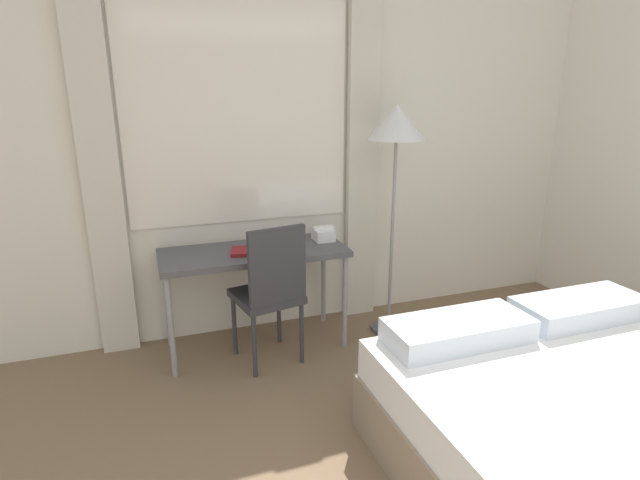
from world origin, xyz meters
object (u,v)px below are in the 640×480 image
telephone (323,234)px  book (248,251)px  bed (637,459)px  standing_lamp (396,135)px  desk (254,259)px  desk_chair (271,288)px

telephone → book: 0.58m
bed → book: size_ratio=7.57×
bed → standing_lamp: 2.24m
desk → desk_chair: bearing=-80.5°
desk → book: 0.10m
desk_chair → standing_lamp: (0.95, 0.17, 0.92)m
desk_chair → desk: bearing=88.2°
desk_chair → standing_lamp: standing_lamp is taller
telephone → desk_chair: bearing=-145.4°
desk → desk_chair: size_ratio=1.30×
standing_lamp → desk_chair: bearing=-170.0°
desk_chair → bed: 2.09m
desk → standing_lamp: 1.29m
desk_chair → book: size_ratio=3.77×
standing_lamp → desk: bearing=173.9°
standing_lamp → telephone: 0.86m
desk → standing_lamp: size_ratio=0.75×
desk → bed: bearing=-59.1°
desk_chair → book: 0.31m
standing_lamp → book: standing_lamp is taller
bed → telephone: (-0.67, 2.05, 0.50)m
telephone → book: telephone is taller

